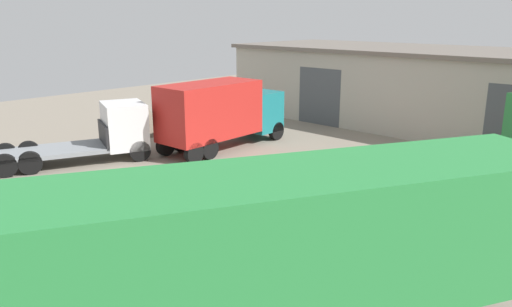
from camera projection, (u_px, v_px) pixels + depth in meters
name	position (u px, v px, depth m)	size (l,w,h in m)	color
ground_plane	(221.00, 204.00, 18.60)	(60.00, 60.00, 0.00)	gray
warehouse_building	(441.00, 89.00, 30.94)	(27.47, 9.72, 4.83)	#B7B2A3
container_trailer_green	(307.00, 244.00, 9.46)	(7.19, 10.69, 4.07)	#28843D
flatbed_truck_white	(104.00, 133.00, 24.10)	(4.75, 7.35, 2.71)	silver
box_truck_teal	(221.00, 111.00, 26.01)	(2.70, 7.42, 3.53)	#197075
gravel_pile	(145.00, 118.00, 29.60)	(2.57, 2.57, 1.86)	#665B4C
traffic_cone	(291.00, 189.00, 19.45)	(0.40, 0.40, 0.55)	black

